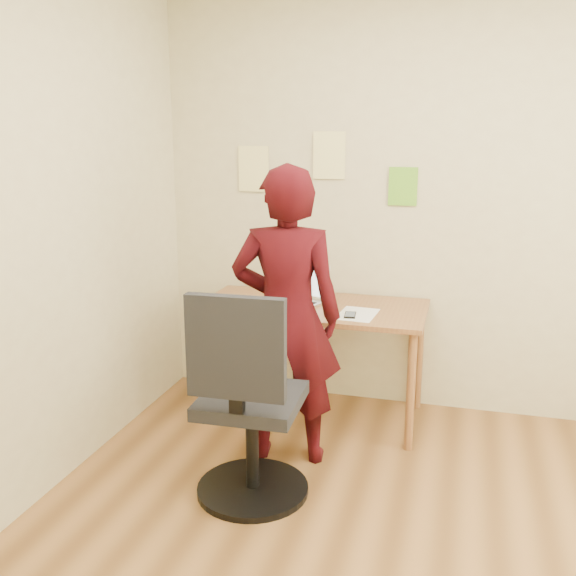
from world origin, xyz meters
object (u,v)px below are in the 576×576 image
(desk, at_px, (312,318))
(person, at_px, (287,317))
(phone, at_px, (350,315))
(laptop, at_px, (299,294))
(office_chair, at_px, (247,413))

(desk, distance_m, person, 0.58)
(person, bearing_deg, phone, -135.44)
(phone, relative_size, person, 0.08)
(desk, height_order, person, person)
(desk, xyz_separation_m, phone, (0.27, -0.17, 0.09))
(phone, distance_m, person, 0.48)
(desk, height_order, laptop, laptop)
(desk, bearing_deg, office_chair, -93.86)
(laptop, distance_m, office_chair, 1.14)
(laptop, distance_m, phone, 0.44)
(desk, distance_m, laptop, 0.18)
(person, bearing_deg, office_chair, 73.50)
(desk, height_order, office_chair, office_chair)
(laptop, distance_m, person, 0.62)
(phone, bearing_deg, desk, 141.71)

